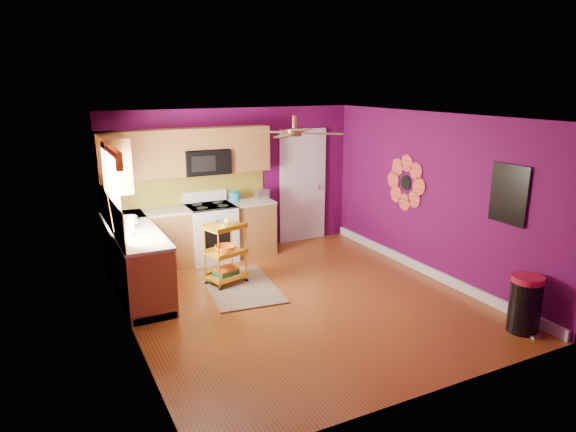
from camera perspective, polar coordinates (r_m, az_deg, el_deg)
ground at (r=7.20m, az=1.41°, el=-9.29°), size 5.00×5.00×0.00m
room_envelope at (r=6.71m, az=1.70°, el=3.59°), size 4.54×5.04×2.52m
lower_cabinets at (r=8.20m, az=-13.02°, el=-3.38°), size 2.81×2.31×0.94m
electric_range at (r=8.72m, az=-8.54°, el=-1.74°), size 0.76×0.66×1.13m
upper_cabinetry at (r=8.26m, az=-13.47°, el=6.46°), size 2.80×2.30×1.26m
left_window at (r=7.00m, az=-19.04°, el=4.12°), size 0.08×1.35×1.08m
panel_door at (r=9.58m, az=1.63°, el=3.25°), size 0.95×0.11×2.15m
right_wall_art at (r=7.78m, az=17.36°, el=3.04°), size 0.04×2.74×1.04m
ceiling_fan at (r=6.78m, az=0.72°, el=9.32°), size 1.01×1.01×0.26m
shag_rug at (r=7.63m, az=-5.28°, el=-7.81°), size 1.12×1.66×0.02m
rolling_cart at (r=7.62m, az=-6.91°, el=-3.85°), size 0.65×0.55×1.00m
trash_can at (r=6.83m, az=24.84°, el=-8.87°), size 0.39×0.42×0.71m
teal_kettle at (r=8.83m, az=-5.93°, el=2.18°), size 0.18×0.18×0.21m
toaster at (r=8.92m, az=-2.91°, el=2.42°), size 0.22×0.15×0.18m
soap_bottle_a at (r=7.41m, az=-17.15°, el=-0.69°), size 0.09×0.09×0.21m
soap_bottle_b at (r=7.56m, az=-16.76°, el=-0.49°), size 0.14×0.14×0.17m
counter_dish at (r=7.91m, az=-17.35°, el=-0.28°), size 0.26×0.26×0.06m
counter_cup at (r=7.10m, az=-17.09°, el=-1.82°), size 0.12×0.12×0.09m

